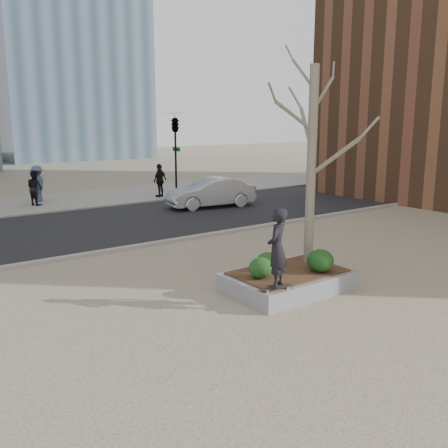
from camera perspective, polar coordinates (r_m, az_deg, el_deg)
ground at (r=12.00m, az=3.75°, el=-8.45°), size 120.00×120.00×0.00m
street at (r=20.40m, az=-14.55°, el=-0.26°), size 60.00×8.00×0.02m
far_sidewalk at (r=26.94m, az=-20.11°, el=2.28°), size 60.00×6.00×0.02m
planter at (r=12.56m, az=7.29°, el=-6.50°), size 3.00×2.00×0.45m
planter_mulch at (r=12.49m, az=7.32°, el=-5.43°), size 2.70×1.70×0.04m
sycamore_tree at (r=12.85m, az=10.08°, el=10.03°), size 2.80×2.80×6.60m
shrub_left at (r=11.82m, az=4.24°, el=-5.02°), size 0.58×0.58×0.49m
shrub_middle at (r=12.53m, az=4.91°, el=-4.19°), size 0.50×0.50×0.43m
shrub_right at (r=12.48m, az=10.95°, el=-4.13°), size 0.66×0.66×0.56m
skateboard at (r=11.22m, az=5.98°, el=-7.32°), size 0.80×0.34×0.08m
skateboarder at (r=10.95m, az=6.08°, el=-2.76°), size 0.77×0.70×1.77m
car_silver at (r=23.97m, az=-1.51°, el=3.60°), size 4.43×2.21×1.39m
car_third at (r=32.02m, az=14.96°, el=5.32°), size 5.30×3.44×1.43m
pedestrian_a at (r=26.18m, az=-20.80°, el=3.90°), size 0.90×1.01×1.72m
pedestrian_b at (r=27.22m, az=-20.54°, el=4.36°), size 1.30×1.37×1.87m
pedestrian_c at (r=27.35m, az=-7.33°, el=4.97°), size 1.14×0.84×1.79m
traffic_light_far at (r=27.05m, az=-5.55°, el=7.76°), size 0.60×2.48×4.50m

